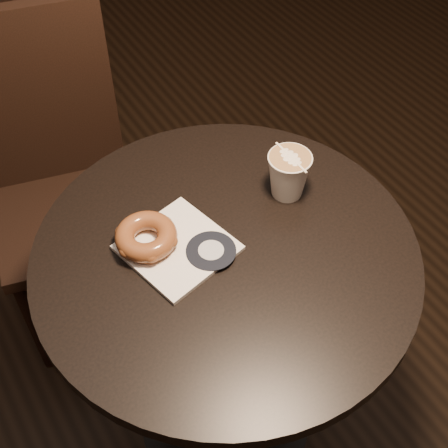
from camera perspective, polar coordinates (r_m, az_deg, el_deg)
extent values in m
plane|color=black|center=(1.77, 0.10, -17.74)|extent=(4.50, 4.50, 0.00)
cylinder|color=black|center=(1.13, 0.16, -2.94)|extent=(0.70, 0.70, 0.03)
cylinder|color=black|center=(1.43, 0.12, -11.93)|extent=(0.07, 0.07, 0.70)
cylinder|color=black|center=(1.76, 0.10, -17.61)|extent=(0.44, 0.44, 0.02)
cube|color=black|center=(1.67, -13.98, 0.55)|extent=(0.44, 0.44, 0.04)
cube|color=black|center=(1.62, -16.60, 10.98)|extent=(0.36, 0.12, 0.49)
cylinder|color=black|center=(1.74, -16.99, -8.80)|extent=(0.03, 0.03, 0.41)
cylinder|color=black|center=(1.73, -6.91, -6.44)|extent=(0.03, 0.03, 0.41)
cylinder|color=black|center=(1.94, -18.02, -1.26)|extent=(0.03, 0.03, 0.41)
cylinder|color=black|center=(1.93, -9.04, 0.88)|extent=(0.03, 0.03, 0.41)
cube|color=white|center=(1.12, -4.26, -2.16)|extent=(0.21, 0.21, 0.01)
torus|color=brown|center=(1.11, -7.13, -1.13)|extent=(0.11, 0.11, 0.04)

